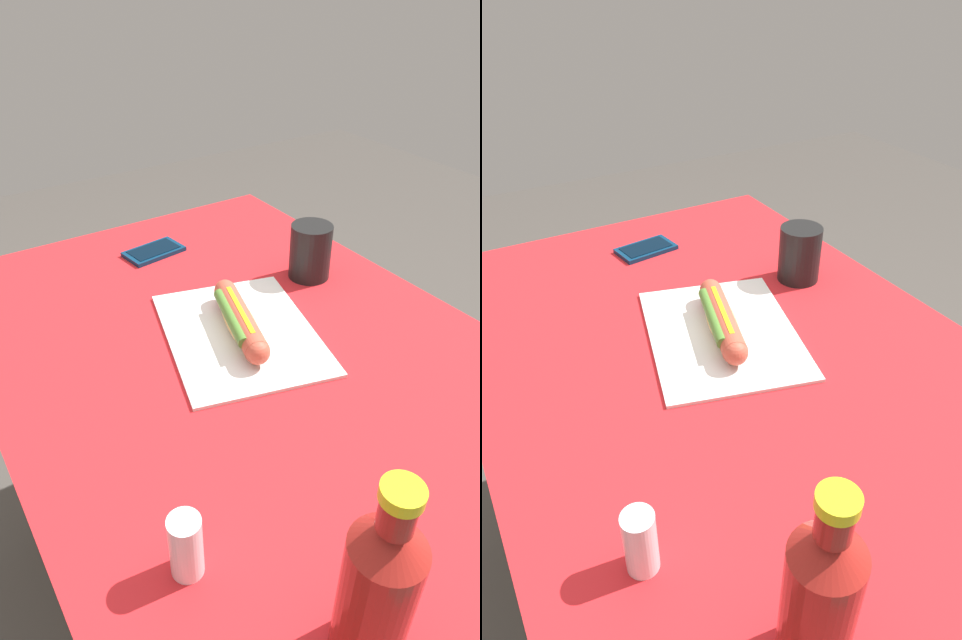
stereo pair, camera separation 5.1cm
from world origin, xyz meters
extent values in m
plane|color=#47423D|center=(0.00, 0.00, 0.00)|extent=(6.00, 6.00, 0.00)
cylinder|color=brown|center=(0.45, -0.28, 0.36)|extent=(0.07, 0.07, 0.72)
cylinder|color=brown|center=(0.45, 0.28, 0.36)|extent=(0.07, 0.07, 0.72)
cube|color=brown|center=(0.00, 0.00, 0.74)|extent=(1.07, 0.73, 0.03)
cube|color=red|center=(0.00, 0.00, 0.75)|extent=(1.13, 0.79, 0.00)
cube|color=silver|center=(0.04, -0.02, 0.76)|extent=(0.37, 0.32, 0.01)
ellipsoid|color=#DBB26B|center=(0.04, -0.02, 0.78)|extent=(0.19, 0.10, 0.04)
cylinder|color=#BC4C38|center=(0.04, -0.02, 0.79)|extent=(0.20, 0.09, 0.04)
sphere|color=#BC4C38|center=(0.13, -0.04, 0.79)|extent=(0.04, 0.04, 0.04)
sphere|color=#BC4C38|center=(-0.05, 0.01, 0.79)|extent=(0.04, 0.04, 0.04)
cube|color=yellow|center=(0.04, -0.02, 0.81)|extent=(0.14, 0.05, 0.00)
cylinder|color=#4C7A2D|center=(0.04, 0.00, 0.80)|extent=(0.15, 0.06, 0.02)
cube|color=#0A2D4C|center=(0.39, -0.02, 0.76)|extent=(0.09, 0.13, 0.01)
cube|color=black|center=(0.39, -0.02, 0.77)|extent=(0.07, 0.11, 0.00)
cylinder|color=maroon|center=(-0.45, 0.17, 0.84)|extent=(0.07, 0.07, 0.16)
cone|color=maroon|center=(-0.45, 0.17, 0.93)|extent=(0.07, 0.07, 0.03)
cylinder|color=maroon|center=(-0.45, 0.17, 0.96)|extent=(0.03, 0.03, 0.03)
cylinder|color=yellow|center=(-0.45, 0.17, 0.98)|extent=(0.03, 0.03, 0.01)
cylinder|color=black|center=(0.13, -0.24, 0.81)|extent=(0.08, 0.08, 0.11)
cylinder|color=silver|center=(-0.29, 0.27, 0.80)|extent=(0.04, 0.04, 0.08)
camera|label=1|loc=(-0.60, 0.40, 1.30)|focal=30.63mm
camera|label=2|loc=(-0.63, 0.36, 1.30)|focal=30.63mm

